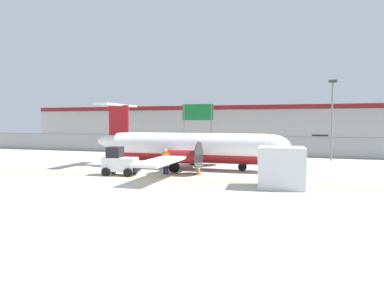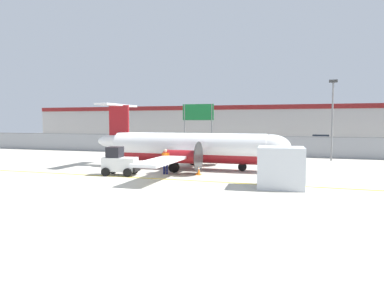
{
  "view_description": "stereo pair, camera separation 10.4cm",
  "coord_description": "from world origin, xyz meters",
  "px_view_note": "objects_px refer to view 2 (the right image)",
  "views": [
    {
      "loc": [
        7.44,
        -17.47,
        3.55
      ],
      "look_at": [
        -0.31,
        7.92,
        1.8
      ],
      "focal_mm": 32.0,
      "sensor_mm": 36.0,
      "label": 1
    },
    {
      "loc": [
        7.54,
        -17.44,
        3.55
      ],
      "look_at": [
        -0.31,
        7.92,
        1.8
      ],
      "focal_mm": 32.0,
      "sensor_mm": 36.0,
      "label": 2
    }
  ],
  "objects_px": {
    "traffic_cone_near_left": "(198,170)",
    "traffic_cone_near_right": "(174,160)",
    "parked_car_5": "(294,144)",
    "parked_car_4": "(244,142)",
    "apron_light_pole": "(332,113)",
    "cargo_container": "(281,167)",
    "parked_car_6": "(322,140)",
    "commuter_airplane": "(192,148)",
    "parked_car_3": "(220,143)",
    "baggage_tug": "(119,162)",
    "highway_sign": "(198,116)",
    "ground_crew_worker": "(166,160)",
    "parked_car_0": "(149,138)",
    "parked_car_7": "(354,144)",
    "parked_car_2": "(206,139)",
    "parked_car_1": "(153,142)"
  },
  "relations": [
    {
      "from": "traffic_cone_near_left",
      "to": "traffic_cone_near_right",
      "type": "distance_m",
      "value": 6.5
    },
    {
      "from": "traffic_cone_near_right",
      "to": "parked_car_5",
      "type": "distance_m",
      "value": 18.07
    },
    {
      "from": "parked_car_4",
      "to": "apron_light_pole",
      "type": "relative_size",
      "value": 0.59
    },
    {
      "from": "cargo_container",
      "to": "parked_car_6",
      "type": "relative_size",
      "value": 0.59
    },
    {
      "from": "commuter_airplane",
      "to": "parked_car_3",
      "type": "bearing_deg",
      "value": 95.63
    },
    {
      "from": "baggage_tug",
      "to": "highway_sign",
      "type": "bearing_deg",
      "value": 81.53
    },
    {
      "from": "commuter_airplane",
      "to": "ground_crew_worker",
      "type": "distance_m",
      "value": 3.23
    },
    {
      "from": "parked_car_0",
      "to": "parked_car_7",
      "type": "bearing_deg",
      "value": 173.27
    },
    {
      "from": "parked_car_4",
      "to": "parked_car_6",
      "type": "xyz_separation_m",
      "value": [
        9.8,
        8.36,
        0.0
      ]
    },
    {
      "from": "parked_car_2",
      "to": "parked_car_5",
      "type": "xyz_separation_m",
      "value": [
        12.98,
        -8.36,
        0.0
      ]
    },
    {
      "from": "cargo_container",
      "to": "commuter_airplane",
      "type": "bearing_deg",
      "value": 136.62
    },
    {
      "from": "parked_car_4",
      "to": "parked_car_6",
      "type": "height_order",
      "value": "same"
    },
    {
      "from": "cargo_container",
      "to": "traffic_cone_near_right",
      "type": "xyz_separation_m",
      "value": [
        -9.16,
        8.3,
        -0.79
      ]
    },
    {
      "from": "ground_crew_worker",
      "to": "parked_car_5",
      "type": "bearing_deg",
      "value": 161.24
    },
    {
      "from": "baggage_tug",
      "to": "traffic_cone_near_right",
      "type": "relative_size",
      "value": 3.82
    },
    {
      "from": "parked_car_5",
      "to": "cargo_container",
      "type": "bearing_deg",
      "value": -83.77
    },
    {
      "from": "traffic_cone_near_right",
      "to": "parked_car_2",
      "type": "relative_size",
      "value": 0.15
    },
    {
      "from": "parked_car_2",
      "to": "parked_car_3",
      "type": "height_order",
      "value": "same"
    },
    {
      "from": "parked_car_7",
      "to": "parked_car_4",
      "type": "bearing_deg",
      "value": 9.16
    },
    {
      "from": "parked_car_4",
      "to": "traffic_cone_near_left",
      "type": "bearing_deg",
      "value": -87.48
    },
    {
      "from": "ground_crew_worker",
      "to": "cargo_container",
      "type": "xyz_separation_m",
      "value": [
        7.64,
        -2.58,
        0.15
      ]
    },
    {
      "from": "parked_car_0",
      "to": "parked_car_1",
      "type": "relative_size",
      "value": 1.02
    },
    {
      "from": "parked_car_2",
      "to": "ground_crew_worker",
      "type": "bearing_deg",
      "value": 97.53
    },
    {
      "from": "parked_car_5",
      "to": "parked_car_7",
      "type": "distance_m",
      "value": 6.99
    },
    {
      "from": "ground_crew_worker",
      "to": "parked_car_3",
      "type": "bearing_deg",
      "value": -176.19
    },
    {
      "from": "baggage_tug",
      "to": "ground_crew_worker",
      "type": "xyz_separation_m",
      "value": [
        2.78,
        1.28,
        0.1
      ]
    },
    {
      "from": "baggage_tug",
      "to": "highway_sign",
      "type": "height_order",
      "value": "highway_sign"
    },
    {
      "from": "parked_car_4",
      "to": "parked_car_6",
      "type": "bearing_deg",
      "value": 42.35
    },
    {
      "from": "parked_car_1",
      "to": "parked_car_2",
      "type": "bearing_deg",
      "value": -121.88
    },
    {
      "from": "parked_car_3",
      "to": "parked_car_4",
      "type": "xyz_separation_m",
      "value": [
        2.5,
        2.96,
        0.0
      ]
    },
    {
      "from": "parked_car_2",
      "to": "traffic_cone_near_right",
      "type": "bearing_deg",
      "value": 96.21
    },
    {
      "from": "traffic_cone_near_left",
      "to": "parked_car_5",
      "type": "xyz_separation_m",
      "value": [
        5.85,
        20.65,
        0.58
      ]
    },
    {
      "from": "baggage_tug",
      "to": "parked_car_2",
      "type": "relative_size",
      "value": 0.57
    },
    {
      "from": "parked_car_0",
      "to": "parked_car_2",
      "type": "height_order",
      "value": "same"
    },
    {
      "from": "ground_crew_worker",
      "to": "cargo_container",
      "type": "bearing_deg",
      "value": 73.49
    },
    {
      "from": "commuter_airplane",
      "to": "parked_car_1",
      "type": "distance_m",
      "value": 20.24
    },
    {
      "from": "traffic_cone_near_left",
      "to": "parked_car_5",
      "type": "height_order",
      "value": "parked_car_5"
    },
    {
      "from": "commuter_airplane",
      "to": "parked_car_4",
      "type": "height_order",
      "value": "commuter_airplane"
    },
    {
      "from": "parked_car_7",
      "to": "traffic_cone_near_right",
      "type": "bearing_deg",
      "value": 52.99
    },
    {
      "from": "ground_crew_worker",
      "to": "parked_car_6",
      "type": "distance_m",
      "value": 32.75
    },
    {
      "from": "parked_car_6",
      "to": "parked_car_7",
      "type": "xyz_separation_m",
      "value": [
        3.08,
        -7.83,
        0.0
      ]
    },
    {
      "from": "traffic_cone_near_left",
      "to": "parked_car_1",
      "type": "height_order",
      "value": "parked_car_1"
    },
    {
      "from": "baggage_tug",
      "to": "parked_car_4",
      "type": "distance_m",
      "value": 23.97
    },
    {
      "from": "parked_car_5",
      "to": "parked_car_6",
      "type": "distance_m",
      "value": 10.23
    },
    {
      "from": "parked_car_1",
      "to": "apron_light_pole",
      "type": "distance_m",
      "value": 23.03
    },
    {
      "from": "traffic_cone_near_right",
      "to": "parked_car_5",
      "type": "xyz_separation_m",
      "value": [
        9.56,
        15.32,
        0.58
      ]
    },
    {
      "from": "parked_car_0",
      "to": "highway_sign",
      "type": "relative_size",
      "value": 0.8
    },
    {
      "from": "parked_car_3",
      "to": "parked_car_7",
      "type": "relative_size",
      "value": 1.0
    },
    {
      "from": "traffic_cone_near_right",
      "to": "parked_car_4",
      "type": "bearing_deg",
      "value": 78.14
    },
    {
      "from": "parked_car_5",
      "to": "ground_crew_worker",
      "type": "bearing_deg",
      "value": -103.72
    }
  ]
}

